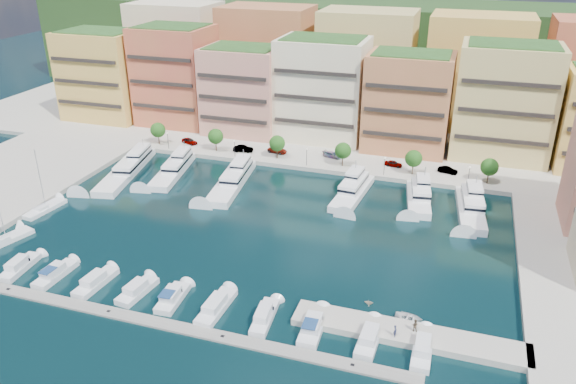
% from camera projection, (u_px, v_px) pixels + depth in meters
% --- Properties ---
extents(ground, '(400.00, 400.00, 0.00)m').
position_uv_depth(ground, '(259.00, 231.00, 103.98)').
color(ground, black).
rests_on(ground, ground).
extents(north_quay, '(220.00, 64.00, 2.00)m').
position_uv_depth(north_quay, '(337.00, 129.00, 157.48)').
color(north_quay, '#9E998E').
rests_on(north_quay, ground).
extents(hillside, '(240.00, 40.00, 58.00)m').
position_uv_depth(hillside, '(369.00, 88.00, 198.90)').
color(hillside, '#1E3415').
rests_on(hillside, ground).
extents(south_pontoon, '(72.00, 2.20, 0.35)m').
position_uv_depth(south_pontoon, '(164.00, 325.00, 78.93)').
color(south_pontoon, gray).
rests_on(south_pontoon, ground).
extents(finger_pier, '(32.00, 5.00, 2.00)m').
position_uv_depth(finger_pier, '(408.00, 337.00, 76.57)').
color(finger_pier, '#9E998E').
rests_on(finger_pier, ground).
extents(apartment_0, '(22.00, 16.50, 24.80)m').
position_uv_depth(apartment_0, '(104.00, 75.00, 160.05)').
color(apartment_0, '#DEA551').
rests_on(apartment_0, north_quay).
extents(apartment_1, '(20.00, 16.50, 26.80)m').
position_uv_depth(apartment_1, '(176.00, 75.00, 155.18)').
color(apartment_1, '#B76E3D').
rests_on(apartment_1, north_quay).
extents(apartment_2, '(20.00, 15.50, 22.80)m').
position_uv_depth(apartment_2, '(244.00, 90.00, 148.40)').
color(apartment_2, tan).
rests_on(apartment_2, north_quay).
extents(apartment_3, '(22.00, 16.50, 25.80)m').
position_uv_depth(apartment_3, '(322.00, 89.00, 143.60)').
color(apartment_3, '#FBF0C2').
rests_on(apartment_3, north_quay).
extents(apartment_4, '(20.00, 15.50, 23.80)m').
position_uv_depth(apartment_4, '(408.00, 102.00, 136.12)').
color(apartment_4, '#C7734A').
rests_on(apartment_4, north_quay).
extents(apartment_5, '(22.00, 16.50, 26.80)m').
position_uv_depth(apartment_5, '(505.00, 102.00, 131.04)').
color(apartment_5, tan).
rests_on(apartment_5, north_quay).
extents(backblock_0, '(26.00, 18.00, 30.00)m').
position_uv_depth(backblock_0, '(178.00, 52.00, 176.55)').
color(backblock_0, '#FBF0C2').
rests_on(backblock_0, north_quay).
extents(backblock_1, '(26.00, 18.00, 30.00)m').
position_uv_depth(backblock_1, '(267.00, 58.00, 168.13)').
color(backblock_1, '#C7734A').
rests_on(backblock_1, north_quay).
extents(backblock_2, '(26.00, 18.00, 30.00)m').
position_uv_depth(backblock_2, '(366.00, 65.00, 159.71)').
color(backblock_2, tan).
rests_on(backblock_2, north_quay).
extents(backblock_3, '(26.00, 18.00, 30.00)m').
position_uv_depth(backblock_3, '(476.00, 72.00, 151.28)').
color(backblock_3, '#DEA551').
rests_on(backblock_3, north_quay).
extents(tree_0, '(3.80, 3.80, 5.65)m').
position_uv_depth(tree_0, '(158.00, 130.00, 142.12)').
color(tree_0, '#473323').
rests_on(tree_0, north_quay).
extents(tree_1, '(3.80, 3.80, 5.65)m').
position_uv_depth(tree_1, '(216.00, 136.00, 137.63)').
color(tree_1, '#473323').
rests_on(tree_1, north_quay).
extents(tree_2, '(3.80, 3.80, 5.65)m').
position_uv_depth(tree_2, '(277.00, 143.00, 133.14)').
color(tree_2, '#473323').
rests_on(tree_2, north_quay).
extents(tree_3, '(3.80, 3.80, 5.65)m').
position_uv_depth(tree_3, '(343.00, 151.00, 128.64)').
color(tree_3, '#473323').
rests_on(tree_3, north_quay).
extents(tree_4, '(3.80, 3.80, 5.65)m').
position_uv_depth(tree_4, '(414.00, 159.00, 124.15)').
color(tree_4, '#473323').
rests_on(tree_4, north_quay).
extents(tree_5, '(3.80, 3.80, 5.65)m').
position_uv_depth(tree_5, '(490.00, 167.00, 119.66)').
color(tree_5, '#473323').
rests_on(tree_5, north_quay).
extents(lamppost_0, '(0.30, 0.30, 4.20)m').
position_uv_depth(lamppost_0, '(168.00, 138.00, 139.40)').
color(lamppost_0, black).
rests_on(lamppost_0, north_quay).
extents(lamppost_1, '(0.30, 0.30, 4.20)m').
position_uv_depth(lamppost_1, '(235.00, 146.00, 134.34)').
color(lamppost_1, black).
rests_on(lamppost_1, north_quay).
extents(lamppost_2, '(0.30, 0.30, 4.20)m').
position_uv_depth(lamppost_2, '(307.00, 154.00, 129.29)').
color(lamppost_2, black).
rests_on(lamppost_2, north_quay).
extents(lamppost_3, '(0.30, 0.30, 4.20)m').
position_uv_depth(lamppost_3, '(385.00, 163.00, 124.24)').
color(lamppost_3, black).
rests_on(lamppost_3, north_quay).
extents(lamppost_4, '(0.30, 0.30, 4.20)m').
position_uv_depth(lamppost_4, '(469.00, 173.00, 119.19)').
color(lamppost_4, black).
rests_on(lamppost_4, north_quay).
extents(yacht_0, '(10.14, 27.03, 7.30)m').
position_uv_depth(yacht_0, '(128.00, 167.00, 128.80)').
color(yacht_0, white).
rests_on(yacht_0, ground).
extents(yacht_1, '(8.14, 21.01, 7.30)m').
position_uv_depth(yacht_1, '(174.00, 169.00, 128.31)').
color(yacht_1, white).
rests_on(yacht_1, ground).
extents(yacht_2, '(7.77, 23.81, 7.30)m').
position_uv_depth(yacht_2, '(233.00, 179.00, 122.89)').
color(yacht_2, white).
rests_on(yacht_2, ground).
extents(yacht_4, '(6.21, 18.81, 7.30)m').
position_uv_depth(yacht_4, '(353.00, 191.00, 117.47)').
color(yacht_4, white).
rests_on(yacht_4, ground).
extents(yacht_5, '(6.62, 16.23, 7.30)m').
position_uv_depth(yacht_5, '(419.00, 196.00, 114.76)').
color(yacht_5, white).
rests_on(yacht_5, ground).
extents(yacht_6, '(6.65, 19.48, 7.30)m').
position_uv_depth(yacht_6, '(471.00, 206.00, 110.57)').
color(yacht_6, white).
rests_on(yacht_6, ground).
extents(cruiser_0, '(3.24, 8.39, 2.55)m').
position_uv_depth(cruiser_0, '(20.00, 267.00, 91.66)').
color(cruiser_0, silver).
rests_on(cruiser_0, ground).
extents(cruiser_1, '(2.86, 8.33, 2.66)m').
position_uv_depth(cruiser_1, '(55.00, 274.00, 89.69)').
color(cruiser_1, silver).
rests_on(cruiser_1, ground).
extents(cruiser_2, '(3.21, 8.54, 2.55)m').
position_uv_depth(cruiser_2, '(96.00, 282.00, 87.59)').
color(cruiser_2, silver).
rests_on(cruiser_2, ground).
extents(cruiser_3, '(3.53, 7.84, 2.55)m').
position_uv_depth(cruiser_3, '(137.00, 291.00, 85.52)').
color(cruiser_3, silver).
rests_on(cruiser_3, ground).
extents(cruiser_4, '(3.25, 7.61, 2.66)m').
position_uv_depth(cruiser_4, '(172.00, 298.00, 83.80)').
color(cruiser_4, silver).
rests_on(cruiser_4, ground).
extents(cruiser_5, '(2.99, 9.26, 2.55)m').
position_uv_depth(cruiser_5, '(216.00, 307.00, 81.80)').
color(cruiser_5, silver).
rests_on(cruiser_5, ground).
extents(cruiser_6, '(3.01, 8.41, 2.55)m').
position_uv_depth(cruiser_6, '(264.00, 317.00, 79.70)').
color(cruiser_6, silver).
rests_on(cruiser_6, ground).
extents(cruiser_7, '(3.15, 8.45, 2.66)m').
position_uv_depth(cruiser_7, '(313.00, 327.00, 77.65)').
color(cruiser_7, silver).
rests_on(cruiser_7, ground).
extents(cruiser_8, '(2.86, 8.23, 2.55)m').
position_uv_depth(cruiser_8, '(369.00, 339.00, 75.47)').
color(cruiser_8, silver).
rests_on(cruiser_8, ground).
extents(cruiser_9, '(2.56, 8.43, 2.55)m').
position_uv_depth(cruiser_9, '(422.00, 349.00, 73.50)').
color(cruiser_9, silver).
rests_on(cruiser_9, ground).
extents(sailboat_0, '(5.50, 10.46, 13.20)m').
position_uv_depth(sailboat_0, '(5.00, 241.00, 99.90)').
color(sailboat_0, white).
rests_on(sailboat_0, ground).
extents(sailboat_1, '(3.95, 9.60, 13.20)m').
position_uv_depth(sailboat_1, '(44.00, 209.00, 111.30)').
color(sailboat_1, white).
rests_on(sailboat_1, ground).
extents(tender_2, '(4.02, 2.98, 0.80)m').
position_uv_depth(tender_2, '(409.00, 317.00, 79.87)').
color(tender_2, silver).
rests_on(tender_2, ground).
extents(tender_1, '(1.38, 1.21, 0.71)m').
position_uv_depth(tender_1, '(369.00, 302.00, 83.23)').
color(tender_1, beige).
rests_on(tender_1, ground).
extents(car_0, '(4.79, 3.06, 1.52)m').
position_uv_depth(car_0, '(190.00, 141.00, 143.45)').
color(car_0, gray).
rests_on(car_0, north_quay).
extents(car_1, '(5.07, 2.49, 1.60)m').
position_uv_depth(car_1, '(243.00, 149.00, 138.23)').
color(car_1, gray).
rests_on(car_1, north_quay).
extents(car_2, '(5.18, 3.13, 1.34)m').
position_uv_depth(car_2, '(277.00, 150.00, 137.62)').
color(car_2, gray).
rests_on(car_2, north_quay).
extents(car_3, '(4.95, 2.97, 1.34)m').
position_uv_depth(car_3, '(332.00, 155.00, 134.75)').
color(car_3, gray).
rests_on(car_3, north_quay).
extents(car_4, '(4.19, 2.10, 1.37)m').
position_uv_depth(car_4, '(394.00, 164.00, 129.64)').
color(car_4, gray).
rests_on(car_4, north_quay).
extents(car_5, '(4.54, 2.43, 1.42)m').
position_uv_depth(car_5, '(448.00, 170.00, 125.98)').
color(car_5, gray).
rests_on(car_5, north_quay).
extents(person_0, '(0.57, 0.73, 1.79)m').
position_uv_depth(person_0, '(395.00, 331.00, 74.85)').
color(person_0, '#242949').
rests_on(person_0, finger_pier).
extents(person_1, '(0.91, 0.72, 1.82)m').
position_uv_depth(person_1, '(415.00, 325.00, 75.88)').
color(person_1, brown).
rests_on(person_1, finger_pier).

